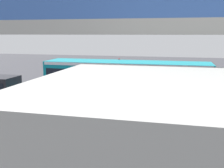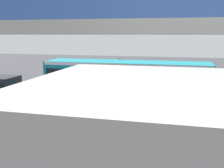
% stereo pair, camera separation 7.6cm
% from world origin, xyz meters
% --- Properties ---
extents(ground, '(80.00, 80.00, 0.00)m').
position_xyz_m(ground, '(0.00, 0.00, 0.00)').
color(ground, '#38383D').
extents(city_bus, '(11.54, 2.85, 3.15)m').
position_xyz_m(city_bus, '(-0.14, 1.31, 1.88)').
color(city_bus, '#0C8493').
rests_on(city_bus, ground).
extents(pedestrian, '(0.38, 0.38, 1.79)m').
position_xyz_m(pedestrian, '(2.27, -1.97, 0.89)').
color(pedestrian, '#2D2D38').
rests_on(pedestrian, ground).
extents(traffic_sign, '(0.08, 0.60, 2.80)m').
position_xyz_m(traffic_sign, '(1.61, -4.49, 1.89)').
color(traffic_sign, slate).
rests_on(traffic_sign, ground).
extents(lane_dash_leftmost, '(2.00, 0.20, 0.01)m').
position_xyz_m(lane_dash_leftmost, '(-6.00, -2.63, 0.00)').
color(lane_dash_leftmost, silver).
rests_on(lane_dash_leftmost, ground).
extents(lane_dash_left, '(2.00, 0.20, 0.01)m').
position_xyz_m(lane_dash_left, '(-2.00, -2.63, 0.00)').
color(lane_dash_left, silver).
rests_on(lane_dash_left, ground).
extents(lane_dash_centre, '(2.00, 0.20, 0.01)m').
position_xyz_m(lane_dash_centre, '(2.00, -2.63, 0.00)').
color(lane_dash_centre, silver).
rests_on(lane_dash_centre, ground).
extents(lane_dash_right, '(2.00, 0.20, 0.01)m').
position_xyz_m(lane_dash_right, '(6.00, -2.63, 0.00)').
color(lane_dash_right, silver).
rests_on(lane_dash_right, ground).
extents(pedestrian_overpass, '(24.47, 2.60, 6.65)m').
position_xyz_m(pedestrian_overpass, '(0.00, 9.93, 4.87)').
color(pedestrian_overpass, '#9E9E99').
rests_on(pedestrian_overpass, ground).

